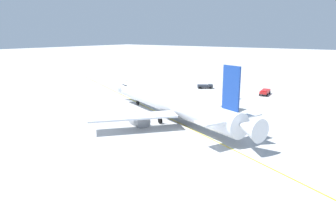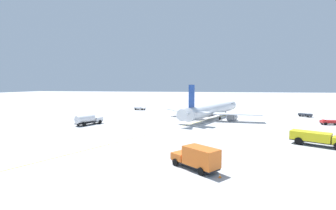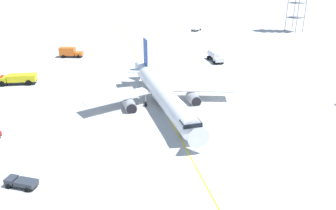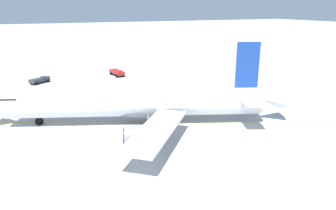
# 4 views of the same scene
# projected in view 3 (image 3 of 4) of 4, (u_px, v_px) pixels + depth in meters

# --- Properties ---
(ground_plane) EXTENTS (600.00, 600.00, 0.00)m
(ground_plane) POSITION_uv_depth(u_px,v_px,m) (154.00, 104.00, 76.41)
(ground_plane) COLOR #B2B2B2
(airliner_main) EXTENTS (30.76, 39.90, 11.62)m
(airliner_main) POSITION_uv_depth(u_px,v_px,m) (163.00, 94.00, 74.14)
(airliner_main) COLOR white
(airliner_main) RESTS_ON ground_plane
(fire_tender_truck) EXTENTS (9.41, 7.03, 2.50)m
(fire_tender_truck) POSITION_uv_depth(u_px,v_px,m) (18.00, 78.00, 87.99)
(fire_tender_truck) COLOR #232326
(fire_tender_truck) RESTS_ON ground_plane
(fuel_tanker_truck) EXTENTS (5.43, 8.40, 2.87)m
(fuel_tanker_truck) POSITION_uv_depth(u_px,v_px,m) (215.00, 56.00, 107.89)
(fuel_tanker_truck) COLOR #232326
(fuel_tanker_truck) RESTS_ON ground_plane
(catering_truck_truck) EXTENTS (7.05, 6.39, 3.10)m
(catering_truck_truck) POSITION_uv_depth(u_px,v_px,m) (70.00, 52.00, 112.16)
(catering_truck_truck) COLOR #232326
(catering_truck_truck) RESTS_ON ground_plane
(baggage_truck_truck) EXTENTS (3.97, 4.51, 1.22)m
(baggage_truck_truck) POSITION_uv_depth(u_px,v_px,m) (21.00, 182.00, 48.63)
(baggage_truck_truck) COLOR #232326
(baggage_truck_truck) RESTS_ON ground_plane
(pushback_tug_truck) EXTENTS (5.56, 4.08, 1.30)m
(pushback_tug_truck) POSITION_uv_depth(u_px,v_px,m) (196.00, 29.00, 153.50)
(pushback_tug_truck) COLOR #232326
(pushback_tug_truck) RESTS_ON ground_plane
(taxiway_centreline) EXTENTS (85.07, 180.58, 0.01)m
(taxiway_centreline) POSITION_uv_depth(u_px,v_px,m) (159.00, 99.00, 79.46)
(taxiway_centreline) COLOR yellow
(taxiway_centreline) RESTS_ON ground_plane
(safety_cone_near) EXTENTS (0.36, 0.36, 0.55)m
(safety_cone_near) POSITION_uv_depth(u_px,v_px,m) (71.00, 62.00, 106.20)
(safety_cone_near) COLOR orange
(safety_cone_near) RESTS_ON ground_plane
(safety_cone_mid) EXTENTS (0.36, 0.36, 0.55)m
(safety_cone_mid) POSITION_uv_depth(u_px,v_px,m) (66.00, 60.00, 108.85)
(safety_cone_mid) COLOR orange
(safety_cone_mid) RESTS_ON ground_plane
(safety_cone_far) EXTENTS (0.36, 0.36, 0.55)m
(safety_cone_far) POSITION_uv_depth(u_px,v_px,m) (58.00, 56.00, 112.82)
(safety_cone_far) COLOR orange
(safety_cone_far) RESTS_ON ground_plane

